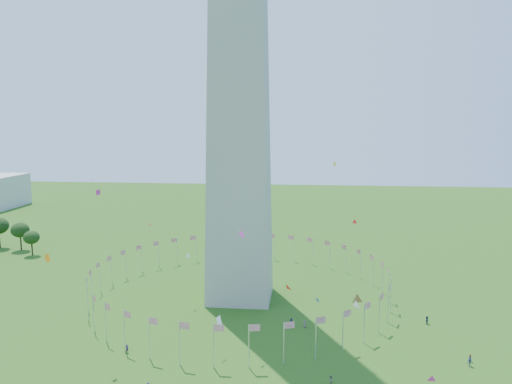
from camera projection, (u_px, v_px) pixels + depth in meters
flag_ring at (240, 282)px, 136.89m from camera, size 80.24×80.24×9.00m
kites_aloft at (265, 273)px, 106.83m from camera, size 104.29×75.73×34.07m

